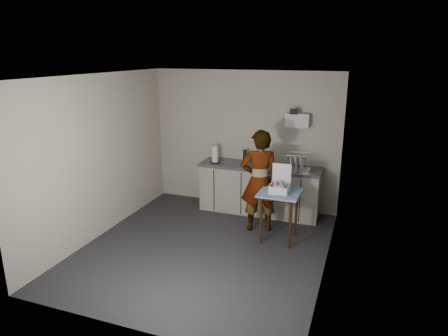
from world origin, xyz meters
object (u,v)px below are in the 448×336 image
(side_table, at_px, (280,198))
(soap_bottle, at_px, (255,159))
(standing_man, at_px, (259,181))
(bakery_box, at_px, (280,186))
(kitchen_counter, at_px, (260,190))
(dish_rack, at_px, (297,166))
(paper_towel, at_px, (215,155))
(dark_bottle, at_px, (245,157))
(soda_can, at_px, (264,162))

(side_table, xyz_separation_m, soap_bottle, (-0.67, 0.93, 0.34))
(standing_man, distance_m, bakery_box, 0.47)
(kitchen_counter, xyz_separation_m, dish_rack, (0.69, -0.05, 0.55))
(side_table, relative_size, paper_towel, 2.53)
(side_table, relative_size, dish_rack, 1.91)
(standing_man, height_order, soap_bottle, standing_man)
(kitchen_counter, relative_size, dish_rack, 5.26)
(standing_man, xyz_separation_m, soap_bottle, (-0.26, 0.66, 0.19))
(side_table, bearing_deg, standing_man, 147.54)
(side_table, distance_m, dark_bottle, 1.43)
(standing_man, xyz_separation_m, bakery_box, (0.39, -0.25, 0.04))
(paper_towel, height_order, dish_rack, paper_towel)
(standing_man, bearing_deg, paper_towel, -52.92)
(soap_bottle, distance_m, paper_towel, 0.78)
(standing_man, height_order, soda_can, standing_man)
(kitchen_counter, height_order, side_table, kitchen_counter)
(side_table, relative_size, soap_bottle, 2.89)
(standing_man, height_order, dish_rack, standing_man)
(dark_bottle, distance_m, bakery_box, 1.38)
(soap_bottle, distance_m, dark_bottle, 0.27)
(standing_man, distance_m, soda_can, 0.81)
(kitchen_counter, xyz_separation_m, bakery_box, (0.58, -1.00, 0.48))
(dark_bottle, relative_size, paper_towel, 0.82)
(paper_towel, bearing_deg, dark_bottle, 13.86)
(side_table, height_order, paper_towel, paper_towel)
(kitchen_counter, height_order, soda_can, soda_can)
(paper_towel, distance_m, dish_rack, 1.54)
(soda_can, bearing_deg, paper_towel, -171.35)
(soda_can, xyz_separation_m, bakery_box, (0.52, -1.05, -0.06))
(dark_bottle, bearing_deg, standing_man, -57.67)
(dark_bottle, bearing_deg, paper_towel, -166.14)
(soap_bottle, relative_size, bakery_box, 0.67)
(bakery_box, bearing_deg, dark_bottle, 129.38)
(standing_man, xyz_separation_m, dark_bottle, (-0.50, 0.79, 0.18))
(paper_towel, bearing_deg, bakery_box, -32.41)
(dark_bottle, xyz_separation_m, bakery_box, (0.89, -1.04, -0.14))
(kitchen_counter, relative_size, side_table, 2.76)
(standing_man, bearing_deg, dish_rack, -146.23)
(paper_towel, bearing_deg, soda_can, 8.65)
(paper_towel, relative_size, dish_rack, 0.76)
(soap_bottle, bearing_deg, standing_man, -68.18)
(kitchen_counter, bearing_deg, side_table, -59.53)
(side_table, relative_size, soda_can, 6.80)
(side_table, height_order, dark_bottle, dark_bottle)
(standing_man, xyz_separation_m, paper_towel, (-1.04, 0.65, 0.20))
(soap_bottle, xyz_separation_m, dish_rack, (0.76, 0.04, -0.07))
(soda_can, bearing_deg, side_table, -63.14)
(kitchen_counter, relative_size, dark_bottle, 8.53)
(soda_can, xyz_separation_m, paper_towel, (-0.91, -0.14, 0.09))
(soda_can, height_order, dish_rack, dish_rack)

